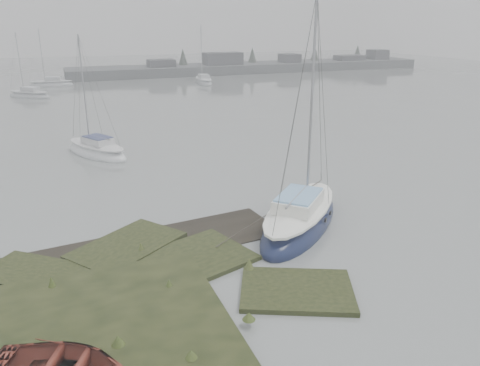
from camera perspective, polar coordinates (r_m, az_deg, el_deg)
name	(u,v)px	position (r m, az deg, el deg)	size (l,w,h in m)	color
ground	(128,117)	(42.91, -13.50, 7.78)	(160.00, 160.00, 0.00)	slate
far_shoreline	(259,66)	(80.89, 2.38, 14.03)	(60.00, 8.00, 4.15)	#4C4F51
sailboat_main	(300,219)	(19.60, 7.30, -4.43)	(6.63, 6.53, 9.89)	#111939
sailboat_white	(97,151)	(31.19, -17.05, 3.74)	(4.31, 5.84, 7.95)	white
sailboat_far_a	(30,95)	(57.92, -24.27, 9.72)	(5.19, 4.79, 7.53)	#A9ADB3
sailboat_far_b	(204,82)	(65.03, -4.47, 12.21)	(2.32, 5.94, 8.22)	#A9ADB2
sailboat_far_c	(52,84)	(66.89, -21.99, 11.09)	(5.63, 2.29, 7.75)	silver
dinghy	(57,365)	(12.41, -21.37, -19.94)	(2.24, 3.13, 0.65)	maroon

